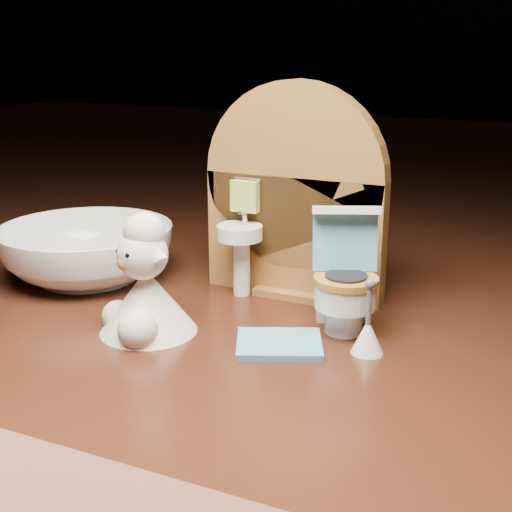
{
  "coord_description": "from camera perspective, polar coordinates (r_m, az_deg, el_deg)",
  "views": [
    {
      "loc": [
        0.18,
        -0.39,
        0.18
      ],
      "look_at": [
        -0.0,
        0.0,
        0.05
      ],
      "focal_mm": 50.0,
      "sensor_mm": 36.0,
      "label": 1
    }
  ],
  "objects": [
    {
      "name": "toilet_brush",
      "position": [
        0.42,
        8.93,
        -6.17
      ],
      "size": [
        0.02,
        0.02,
        0.05
      ],
      "color": "white",
      "rests_on": "ground"
    },
    {
      "name": "bath_mat",
      "position": [
        0.43,
        1.87,
        -7.04
      ],
      "size": [
        0.06,
        0.06,
        0.0
      ],
      "primitive_type": "cube",
      "rotation": [
        0.0,
        0.0,
        0.42
      ],
      "color": "#5499BC",
      "rests_on": "ground"
    },
    {
      "name": "plush_lamb",
      "position": [
        0.45,
        -8.9,
        -2.79
      ],
      "size": [
        0.06,
        0.06,
        0.08
      ],
      "rotation": [
        0.0,
        0.0,
        -0.43
      ],
      "color": "beige",
      "rests_on": "ground"
    },
    {
      "name": "backdrop_panel",
      "position": [
        0.5,
        3.01,
        4.16
      ],
      "size": [
        0.13,
        0.05,
        0.15
      ],
      "color": "#92602C",
      "rests_on": "ground"
    },
    {
      "name": "toy_toilet",
      "position": [
        0.45,
        7.07,
        -2.26
      ],
      "size": [
        0.05,
        0.06,
        0.08
      ],
      "rotation": [
        0.0,
        0.0,
        0.41
      ],
      "color": "white",
      "rests_on": "ground"
    },
    {
      "name": "ceramic_bowl",
      "position": [
        0.56,
        -13.39,
        0.26
      ],
      "size": [
        0.16,
        0.16,
        0.04
      ],
      "primitive_type": "imported",
      "rotation": [
        0.0,
        0.0,
        0.31
      ],
      "color": "white",
      "rests_on": "ground"
    }
  ]
}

